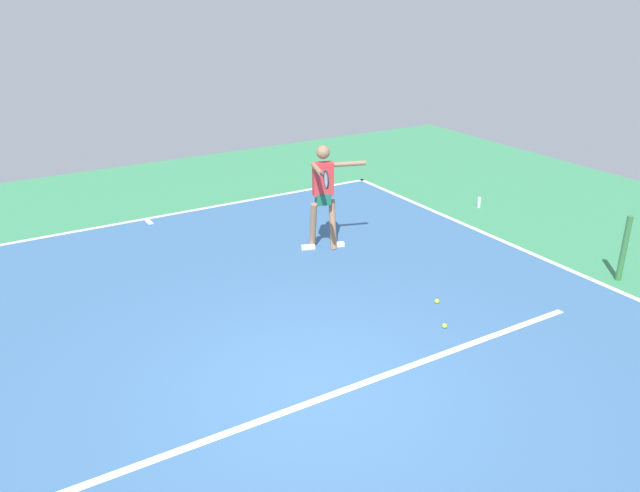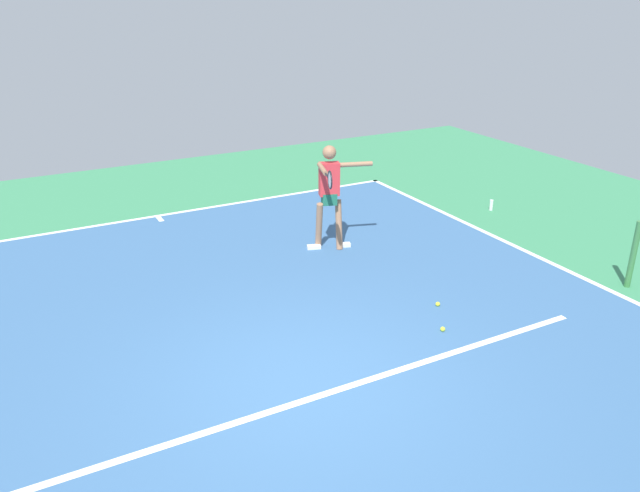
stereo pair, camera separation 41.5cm
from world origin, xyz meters
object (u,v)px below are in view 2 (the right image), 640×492
at_px(tennis_ball_near_player, 438,304).
at_px(water_bottle, 491,205).
at_px(net_post, 633,255).
at_px(tennis_player, 330,190).
at_px(tennis_ball_near_service_line, 443,329).

distance_m(tennis_ball_near_player, water_bottle, 4.58).
distance_m(net_post, tennis_player, 4.84).
relative_size(net_post, tennis_player, 0.58).
bearing_deg(tennis_player, tennis_ball_near_service_line, 107.04).
height_order(net_post, tennis_player, tennis_player).
bearing_deg(tennis_player, net_post, 151.45).
relative_size(net_post, tennis_ball_near_player, 16.21).
relative_size(tennis_player, water_bottle, 8.41).
bearing_deg(tennis_ball_near_player, tennis_player, -82.67).
xyz_separation_m(net_post, water_bottle, (-0.61, -3.71, -0.43)).
bearing_deg(net_post, tennis_ball_near_service_line, -4.41).
bearing_deg(tennis_ball_near_service_line, net_post, 175.59).
distance_m(tennis_player, tennis_ball_near_service_line, 3.40).
bearing_deg(tennis_ball_near_service_line, tennis_player, -90.90).
bearing_deg(tennis_ball_near_service_line, tennis_ball_near_player, -122.66).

